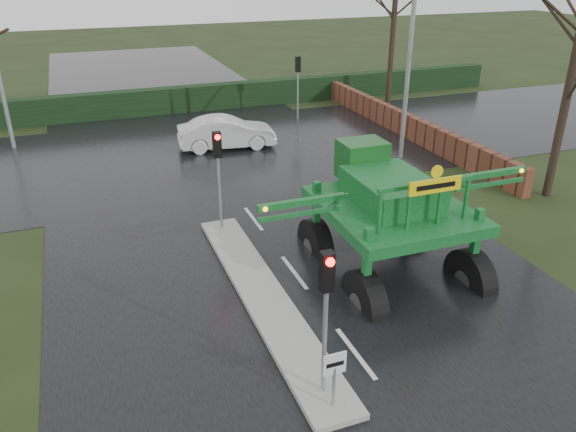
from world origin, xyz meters
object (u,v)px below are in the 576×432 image
object	(u,v)px
traffic_signal_far	(298,74)
street_light_right	(406,23)
white_sedan	(227,148)
traffic_signal_mid	(218,160)
keep_left_sign	(334,371)
crop_sprayer	(365,225)
traffic_signal_near	(326,294)

from	to	relation	value
traffic_signal_far	street_light_right	xyz separation A→B (m)	(1.69, -8.01, 3.40)
street_light_right	white_sedan	xyz separation A→B (m)	(-6.91, 4.22, -5.99)
traffic_signal_mid	street_light_right	bearing A→B (deg)	25.40
keep_left_sign	white_sedan	distance (m)	17.94
crop_sprayer	traffic_signal_mid	bearing A→B (deg)	115.24
traffic_signal_far	crop_sprayer	world-z (taller)	crop_sprayer
crop_sprayer	keep_left_sign	bearing A→B (deg)	-124.62
keep_left_sign	street_light_right	world-z (taller)	street_light_right
traffic_signal_far	white_sedan	bearing A→B (deg)	35.95
keep_left_sign	traffic_signal_near	size ratio (longest dim) A/B	0.38
keep_left_sign	street_light_right	xyz separation A→B (m)	(9.49, 13.50, 4.93)
traffic_signal_near	traffic_signal_far	distance (m)	22.42
crop_sprayer	white_sedan	world-z (taller)	crop_sprayer
traffic_signal_mid	traffic_signal_far	world-z (taller)	same
street_light_right	traffic_signal_near	bearing A→B (deg)	-126.13
street_light_right	traffic_signal_mid	bearing A→B (deg)	-154.60
keep_left_sign	traffic_signal_mid	xyz separation A→B (m)	(0.00, 8.99, 1.53)
traffic_signal_near	traffic_signal_mid	bearing A→B (deg)	90.00
crop_sprayer	traffic_signal_near	bearing A→B (deg)	-128.75
traffic_signal_near	crop_sprayer	size ratio (longest dim) A/B	0.41
white_sedan	traffic_signal_far	bearing A→B (deg)	-47.34
traffic_signal_far	street_light_right	bearing A→B (deg)	101.95
street_light_right	traffic_signal_far	bearing A→B (deg)	101.95
street_light_right	crop_sprayer	world-z (taller)	street_light_right
traffic_signal_far	crop_sprayer	bearing A→B (deg)	73.57
street_light_right	white_sedan	world-z (taller)	street_light_right
street_light_right	keep_left_sign	bearing A→B (deg)	-125.12
crop_sprayer	white_sedan	xyz separation A→B (m)	(0.08, 14.18, -2.27)
keep_left_sign	traffic_signal_mid	size ratio (longest dim) A/B	0.38
traffic_signal_near	keep_left_sign	bearing A→B (deg)	-90.00
street_light_right	white_sedan	size ratio (longest dim) A/B	2.14
keep_left_sign	traffic_signal_far	xyz separation A→B (m)	(7.80, 21.51, 1.53)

